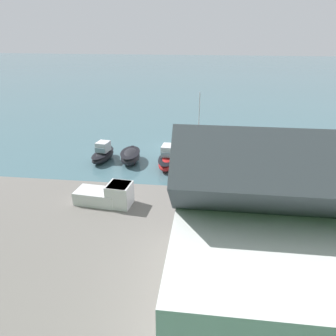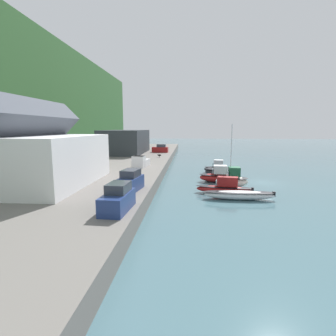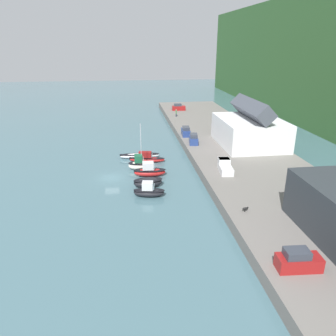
# 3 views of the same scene
# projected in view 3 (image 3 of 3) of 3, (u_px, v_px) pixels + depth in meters

# --- Properties ---
(ground_plane) EXTENTS (320.00, 320.00, 0.00)m
(ground_plane) POSITION_uv_depth(u_px,v_px,m) (111.00, 178.00, 57.00)
(ground_plane) COLOR #476B75
(quay_promenade) EXTENTS (132.10, 20.16, 1.68)m
(quay_promenade) POSITION_uv_depth(u_px,v_px,m) (251.00, 167.00, 59.79)
(quay_promenade) COLOR slate
(quay_promenade) RESTS_ON ground_plane
(harbor_clubhouse) EXTENTS (15.89, 12.40, 9.77)m
(harbor_clubhouse) POSITION_uv_depth(u_px,v_px,m) (250.00, 129.00, 68.77)
(harbor_clubhouse) COLOR white
(harbor_clubhouse) RESTS_ON quay_promenade
(moored_boat_0) EXTENTS (1.81, 8.16, 1.02)m
(moored_boat_0) POSITION_uv_depth(u_px,v_px,m) (139.00, 156.00, 66.52)
(moored_boat_0) COLOR white
(moored_boat_0) RESTS_ON ground_plane
(moored_boat_1) EXTENTS (2.67, 7.27, 2.14)m
(moored_boat_1) POSITION_uv_depth(u_px,v_px,m) (147.00, 158.00, 64.26)
(moored_boat_1) COLOR red
(moored_boat_1) RESTS_ON ground_plane
(moored_boat_2) EXTENTS (2.51, 4.35, 8.63)m
(moored_boat_2) POSITION_uv_depth(u_px,v_px,m) (140.00, 164.00, 60.42)
(moored_boat_2) COLOR white
(moored_boat_2) RESTS_ON ground_plane
(moored_boat_3) EXTENTS (2.64, 5.78, 2.53)m
(moored_boat_3) POSITION_uv_depth(u_px,v_px,m) (149.00, 171.00, 57.54)
(moored_boat_3) COLOR red
(moored_boat_3) RESTS_ON ground_plane
(moored_boat_4) EXTENTS (2.76, 4.89, 1.51)m
(moored_boat_4) POSITION_uv_depth(u_px,v_px,m) (148.00, 183.00, 53.07)
(moored_boat_4) COLOR black
(moored_boat_4) RESTS_ON ground_plane
(moored_boat_5) EXTENTS (2.63, 4.98, 2.37)m
(moored_boat_5) POSITION_uv_depth(u_px,v_px,m) (149.00, 191.00, 49.82)
(moored_boat_5) COLOR black
(moored_boat_5) RESTS_ON ground_plane
(parked_car_0) EXTENTS (2.05, 4.30, 2.16)m
(parked_car_0) POSITION_uv_depth(u_px,v_px,m) (298.00, 261.00, 31.09)
(parked_car_0) COLOR maroon
(parked_car_0) RESTS_ON quay_promenade
(parked_car_1) EXTENTS (4.30, 2.05, 2.16)m
(parked_car_1) POSITION_uv_depth(u_px,v_px,m) (186.00, 132.00, 76.49)
(parked_car_1) COLOR navy
(parked_car_1) RESTS_ON quay_promenade
(parked_car_2) EXTENTS (4.41, 2.38, 2.16)m
(parked_car_2) POSITION_uv_depth(u_px,v_px,m) (194.00, 139.00, 70.47)
(parked_car_2) COLOR navy
(parked_car_2) RESTS_ON quay_promenade
(parked_car_3) EXTENTS (1.85, 4.22, 2.16)m
(parked_car_3) POSITION_uv_depth(u_px,v_px,m) (178.00, 107.00, 105.17)
(parked_car_3) COLOR maroon
(parked_car_3) RESTS_ON quay_promenade
(pickup_truck_0) EXTENTS (4.90, 2.42, 1.90)m
(pickup_truck_0) POSITION_uv_depth(u_px,v_px,m) (225.00, 166.00, 55.26)
(pickup_truck_0) COLOR silver
(pickup_truck_0) RESTS_ON quay_promenade
(person_on_quay) EXTENTS (0.40, 0.40, 2.14)m
(person_on_quay) POSITION_uv_depth(u_px,v_px,m) (176.00, 113.00, 96.17)
(person_on_quay) COLOR #232838
(person_on_quay) RESTS_ON quay_promenade
(dog_on_quay) EXTENTS (0.40, 0.88, 0.68)m
(dog_on_quay) POSITION_uv_depth(u_px,v_px,m) (245.00, 209.00, 41.87)
(dog_on_quay) COLOR black
(dog_on_quay) RESTS_ON quay_promenade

